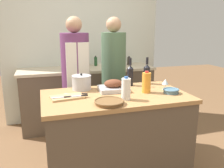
# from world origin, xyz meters

# --- Properties ---
(kitchen_island) EXTENTS (1.45, 0.81, 0.91)m
(kitchen_island) POSITION_xyz_m (0.00, 0.00, 0.46)
(kitchen_island) COLOR brown
(kitchen_island) RESTS_ON ground_plane
(back_counter) EXTENTS (2.11, 0.60, 0.94)m
(back_counter) POSITION_xyz_m (0.00, 1.46, 0.47)
(back_counter) COLOR brown
(back_counter) RESTS_ON ground_plane
(back_wall) EXTENTS (2.61, 0.10, 2.55)m
(back_wall) POSITION_xyz_m (0.00, 1.81, 1.27)
(back_wall) COLOR silver
(back_wall) RESTS_ON ground_plane
(roasting_pan) EXTENTS (0.32, 0.26, 0.12)m
(roasting_pan) POSITION_xyz_m (0.02, 0.14, 0.96)
(roasting_pan) COLOR #BCBCC1
(roasting_pan) RESTS_ON kitchen_island
(wicker_basket) EXTENTS (0.27, 0.27, 0.04)m
(wicker_basket) POSITION_xyz_m (-0.15, -0.27, 0.93)
(wicker_basket) COLOR brown
(wicker_basket) RESTS_ON kitchen_island
(cutting_board) EXTENTS (0.33, 0.22, 0.02)m
(cutting_board) POSITION_xyz_m (-0.48, 0.02, 0.92)
(cutting_board) COLOR tan
(cutting_board) RESTS_ON kitchen_island
(stock_pot) EXTENTS (0.21, 0.21, 0.18)m
(stock_pot) POSITION_xyz_m (-0.29, 0.29, 0.99)
(stock_pot) COLOR #B7B7BC
(stock_pot) RESTS_ON kitchen_island
(mixing_bowl) EXTENTS (0.16, 0.16, 0.05)m
(mixing_bowl) POSITION_xyz_m (0.56, -0.12, 0.94)
(mixing_bowl) COLOR slate
(mixing_bowl) RESTS_ON kitchen_island
(juice_jug) EXTENTS (0.09, 0.09, 0.23)m
(juice_jug) POSITION_xyz_m (0.33, -0.02, 1.02)
(juice_jug) COLOR orange
(juice_jug) RESTS_ON kitchen_island
(milk_jug) EXTENTS (0.09, 0.09, 0.22)m
(milk_jug) POSITION_xyz_m (0.04, -0.18, 1.02)
(milk_jug) COLOR white
(milk_jug) RESTS_ON kitchen_island
(wine_bottle_green) EXTENTS (0.07, 0.07, 0.31)m
(wine_bottle_green) POSITION_xyz_m (0.49, 0.33, 1.04)
(wine_bottle_green) COLOR black
(wine_bottle_green) RESTS_ON kitchen_island
(wine_bottle_dark) EXTENTS (0.07, 0.07, 0.32)m
(wine_bottle_dark) POSITION_xyz_m (0.27, 0.30, 1.04)
(wine_bottle_dark) COLOR black
(wine_bottle_dark) RESTS_ON kitchen_island
(wine_glass_left) EXTENTS (0.07, 0.07, 0.12)m
(wine_glass_left) POSITION_xyz_m (0.57, 0.02, 1.00)
(wine_glass_left) COLOR silver
(wine_glass_left) RESTS_ON kitchen_island
(knife_chef) EXTENTS (0.23, 0.09, 0.01)m
(knife_chef) POSITION_xyz_m (-0.37, 0.13, 0.92)
(knife_chef) COLOR #B7B7BC
(knife_chef) RESTS_ON kitchen_island
(knife_paring) EXTENTS (0.18, 0.03, 0.01)m
(knife_paring) POSITION_xyz_m (-0.53, -0.01, 0.93)
(knife_paring) COLOR #B7B7BC
(knife_paring) RESTS_ON cutting_board
(knife_bread) EXTENTS (0.17, 0.03, 0.01)m
(knife_bread) POSITION_xyz_m (-0.36, -0.01, 0.93)
(knife_bread) COLOR #B7B7BC
(knife_bread) RESTS_ON cutting_board
(stand_mixer) EXTENTS (0.18, 0.14, 0.31)m
(stand_mixer) POSITION_xyz_m (0.56, 1.50, 1.07)
(stand_mixer) COLOR silver
(stand_mixer) RESTS_ON back_counter
(condiment_bottle_tall) EXTENTS (0.06, 0.06, 0.15)m
(condiment_bottle_tall) POSITION_xyz_m (0.73, 1.54, 1.00)
(condiment_bottle_tall) COLOR #332D28
(condiment_bottle_tall) RESTS_ON back_counter
(condiment_bottle_short) EXTENTS (0.05, 0.05, 0.17)m
(condiment_bottle_short) POSITION_xyz_m (0.03, 1.56, 1.01)
(condiment_bottle_short) COLOR #234C28
(condiment_bottle_short) RESTS_ON back_counter
(condiment_bottle_extra) EXTENTS (0.05, 0.05, 0.16)m
(condiment_bottle_extra) POSITION_xyz_m (0.17, 1.61, 1.01)
(condiment_bottle_extra) COLOR #234C28
(condiment_bottle_extra) RESTS_ON back_counter
(person_cook_aproned) EXTENTS (0.35, 0.35, 1.70)m
(person_cook_aproned) POSITION_xyz_m (-0.28, 0.76, 0.94)
(person_cook_aproned) COLOR beige
(person_cook_aproned) RESTS_ON ground_plane
(person_cook_guest) EXTENTS (0.33, 0.33, 1.70)m
(person_cook_guest) POSITION_xyz_m (0.24, 0.83, 0.95)
(person_cook_guest) COLOR beige
(person_cook_guest) RESTS_ON ground_plane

